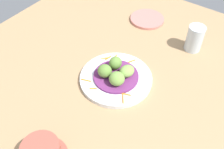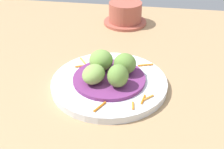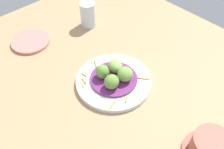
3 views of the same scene
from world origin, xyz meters
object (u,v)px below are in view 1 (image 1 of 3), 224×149
object	(u,v)px
guac_scoop_right	(117,79)
guac_scoop_back	(127,71)
main_plate	(116,78)
water_glass	(195,38)
guac_scoop_left	(115,63)
guac_scoop_center	(105,71)
side_plate_small	(147,19)

from	to	relation	value
guac_scoop_right	guac_scoop_back	bearing A→B (deg)	-96.34
main_plate	water_glass	distance (cm)	33.33
main_plate	guac_scoop_right	size ratio (longest dim) A/B	4.79
guac_scoop_left	guac_scoop_back	bearing A→B (deg)	173.66
guac_scoop_center	guac_scoop_right	distance (cm)	4.98
guac_scoop_right	guac_scoop_back	world-z (taller)	guac_scoop_right
guac_scoop_back	guac_scoop_center	bearing A→B (deg)	38.66
main_plate	guac_scoop_right	world-z (taller)	guac_scoop_right
main_plate	guac_scoop_back	world-z (taller)	guac_scoop_back
guac_scoop_center	guac_scoop_left	bearing A→B (deg)	-96.34
main_plate	side_plate_small	bearing A→B (deg)	-76.06
side_plate_small	guac_scoop_center	bearing A→B (deg)	99.21
guac_scoop_left	guac_scoop_center	bearing A→B (deg)	83.66
guac_scoop_right	water_glass	distance (cm)	34.76
guac_scoop_back	main_plate	bearing A→B (deg)	38.66
guac_scoop_right	water_glass	bearing A→B (deg)	-110.18
guac_scoop_center	side_plate_small	world-z (taller)	guac_scoop_center
main_plate	guac_scoop_back	distance (cm)	4.85
guac_scoop_right	guac_scoop_back	size ratio (longest dim) A/B	0.95
guac_scoop_center	side_plate_small	xyz separation A→B (cm)	(6.20, -38.24, -3.93)
main_plate	guac_scoop_back	xyz separation A→B (cm)	(-2.75, -2.20, 3.33)
guac_scoop_back	side_plate_small	xyz separation A→B (cm)	(11.70, -33.85, -3.54)
guac_scoop_back	water_glass	distance (cm)	29.96
guac_scoop_left	water_glass	distance (cm)	31.69
guac_scoop_back	water_glass	size ratio (longest dim) A/B	0.54
main_plate	water_glass	bearing A→B (deg)	-115.40
guac_scoop_left	guac_scoop_right	xyz separation A→B (cm)	(-4.40, 5.49, -0.04)
guac_scoop_center	water_glass	bearing A→B (deg)	-117.83
main_plate	side_plate_small	world-z (taller)	main_plate
guac_scoop_back	side_plate_small	bearing A→B (deg)	-70.94
water_glass	guac_scoop_right	bearing A→B (deg)	69.82
guac_scoop_right	side_plate_small	world-z (taller)	guac_scoop_right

